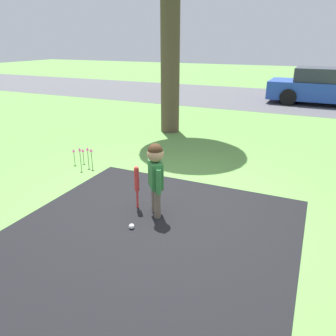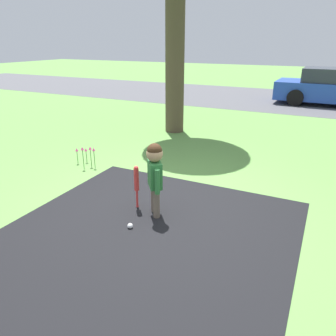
# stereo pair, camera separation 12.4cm
# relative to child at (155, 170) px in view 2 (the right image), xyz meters

# --- Properties ---
(ground_plane) EXTENTS (60.00, 60.00, 0.00)m
(ground_plane) POSITION_rel_child_xyz_m (0.13, 0.28, -0.67)
(ground_plane) COLOR #5B8C42
(street_strip) EXTENTS (40.00, 6.00, 0.01)m
(street_strip) POSITION_rel_child_xyz_m (0.13, 10.66, -0.67)
(street_strip) COLOR #4C4C51
(street_strip) RESTS_ON ground
(child) EXTENTS (0.30, 0.35, 1.03)m
(child) POSITION_rel_child_xyz_m (0.00, 0.00, 0.00)
(child) COLOR #6B5B4C
(child) RESTS_ON ground
(baseball_bat) EXTENTS (0.07, 0.07, 0.65)m
(baseball_bat) POSITION_rel_child_xyz_m (-0.33, 0.06, -0.25)
(baseball_bat) COLOR red
(baseball_bat) RESTS_ON ground
(sports_ball) EXTENTS (0.07, 0.07, 0.07)m
(sports_ball) POSITION_rel_child_xyz_m (-0.12, -0.47, -0.63)
(sports_ball) COLOR white
(sports_ball) RESTS_ON ground
(parked_car) EXTENTS (4.34, 1.98, 1.33)m
(parked_car) POSITION_rel_child_xyz_m (2.10, 10.24, -0.05)
(parked_car) COLOR #2347AD
(parked_car) RESTS_ON ground
(flower_bed) EXTENTS (0.51, 0.36, 0.43)m
(flower_bed) POSITION_rel_child_xyz_m (-2.10, 1.10, -0.37)
(flower_bed) COLOR #38702D
(flower_bed) RESTS_ON ground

